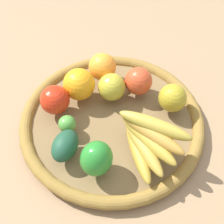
# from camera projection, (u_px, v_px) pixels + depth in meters

# --- Properties ---
(ground_plane) EXTENTS (2.40, 2.40, 0.00)m
(ground_plane) POSITION_uv_depth(u_px,v_px,m) (112.00, 126.00, 0.84)
(ground_plane) COLOR #937453
(ground_plane) RESTS_ON ground
(basket) EXTENTS (0.48, 0.48, 0.04)m
(basket) POSITION_uv_depth(u_px,v_px,m) (112.00, 122.00, 0.82)
(basket) COLOR brown
(basket) RESTS_ON ground_plane
(orange_0) EXTENTS (0.11, 0.11, 0.08)m
(orange_0) POSITION_uv_depth(u_px,v_px,m) (102.00, 67.00, 0.86)
(orange_0) COLOR orange
(orange_0) RESTS_ON basket
(banana_bunch) EXTENTS (0.15, 0.18, 0.09)m
(banana_bunch) POSITION_uv_depth(u_px,v_px,m) (147.00, 139.00, 0.71)
(banana_bunch) COLOR #AE8B2E
(banana_bunch) RESTS_ON basket
(lime_0) EXTENTS (0.06, 0.06, 0.04)m
(lime_0) POSITION_uv_depth(u_px,v_px,m) (67.00, 123.00, 0.77)
(lime_0) COLOR #4E9439
(lime_0) RESTS_ON basket
(orange_1) EXTENTS (0.12, 0.12, 0.08)m
(orange_1) POSITION_uv_depth(u_px,v_px,m) (79.00, 84.00, 0.82)
(orange_1) COLOR orange
(orange_1) RESTS_ON basket
(apple_0) EXTENTS (0.10, 0.10, 0.07)m
(apple_0) POSITION_uv_depth(u_px,v_px,m) (138.00, 81.00, 0.83)
(apple_0) COLOR #CA4523
(apple_0) RESTS_ON basket
(bell_pepper) EXTENTS (0.10, 0.10, 0.09)m
(bell_pepper) POSITION_uv_depth(u_px,v_px,m) (96.00, 159.00, 0.68)
(bell_pepper) COLOR #267D29
(bell_pepper) RESTS_ON basket
(apple_2) EXTENTS (0.09, 0.09, 0.07)m
(apple_2) POSITION_uv_depth(u_px,v_px,m) (173.00, 98.00, 0.80)
(apple_2) COLOR #A69123
(apple_2) RESTS_ON basket
(avocado) EXTENTS (0.10, 0.10, 0.06)m
(avocado) POSITION_uv_depth(u_px,v_px,m) (65.00, 146.00, 0.72)
(avocado) COLOR #1C472F
(avocado) RESTS_ON basket
(apple_3) EXTENTS (0.11, 0.11, 0.08)m
(apple_3) POSITION_uv_depth(u_px,v_px,m) (55.00, 100.00, 0.79)
(apple_3) COLOR red
(apple_3) RESTS_ON basket
(apple_1) EXTENTS (0.10, 0.10, 0.07)m
(apple_1) POSITION_uv_depth(u_px,v_px,m) (112.00, 87.00, 0.82)
(apple_1) COLOR gold
(apple_1) RESTS_ON basket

